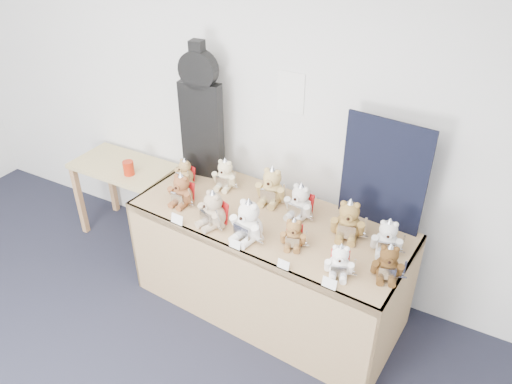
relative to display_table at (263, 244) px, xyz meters
The scene contains 22 objects.
room_shell 1.10m from the display_table, 99.19° to the left, with size 6.00×6.00×6.00m.
display_table is the anchor object (origin of this frame).
side_table 1.58m from the display_table, 169.13° to the left, with size 0.89×0.50×0.74m.
guitar_case 1.10m from the display_table, 152.28° to the left, with size 0.34×0.13×1.08m.
navy_board 0.98m from the display_table, 31.04° to the left, with size 0.58×0.02×0.78m, color black.
red_cup 1.41m from the display_table, behind, with size 0.09×0.09×0.12m, color #AB210B.
teddy_front_far_left 0.71m from the display_table, behind, with size 0.22×0.18×0.27m.
teddy_front_left 0.45m from the display_table, 151.04° to the right, with size 0.24×0.24×0.30m.
teddy_front_centre 0.36m from the display_table, 94.49° to the right, with size 0.27×0.24×0.33m.
teddy_front_right 0.40m from the display_table, 20.91° to the right, with size 0.20×0.18×0.24m.
teddy_front_far_right 0.73m from the display_table, 19.49° to the right, with size 0.21×0.19×0.25m.
teddy_front_end 0.95m from the display_table, ahead, with size 0.22×0.20×0.26m.
teddy_back_left 0.64m from the display_table, 148.72° to the left, with size 0.22×0.19×0.27m.
teddy_back_centre_left 0.43m from the display_table, 105.80° to the left, with size 0.26×0.21×0.32m.
teddy_back_centre_right 0.40m from the display_table, 49.75° to the left, with size 0.24×0.21×0.29m.
teddy_back_right 0.65m from the display_table, 15.53° to the left, with size 0.26×0.23×0.31m.
teddy_back_end 0.89m from the display_table, ahead, with size 0.23×0.20×0.27m.
teddy_back_far_left 0.87m from the display_table, 165.72° to the left, with size 0.18×0.17×0.23m.
entry_card_a 0.63m from the display_table, 152.20° to the right, with size 0.10×0.00×0.07m, color silver.
entry_card_b 0.38m from the display_table, 96.87° to the right, with size 0.08×0.00×0.06m, color silver.
entry_card_c 0.52m from the display_table, 46.45° to the right, with size 0.08×0.00×0.06m, color silver.
entry_card_d 0.76m from the display_table, 29.90° to the right, with size 0.09×0.00×0.07m, color silver.
Camera 1 is at (1.84, -0.56, 2.89)m, focal length 35.00 mm.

